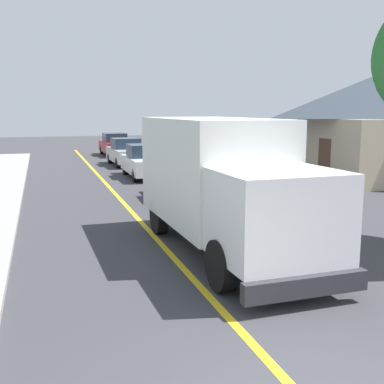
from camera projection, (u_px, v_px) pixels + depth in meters
name	position (u px, v px, depth m)	size (l,w,h in m)	color
centre_line_yellow	(142.00, 223.00, 14.67)	(0.16, 56.00, 0.01)	gold
box_truck	(222.00, 179.00, 11.59)	(2.56, 7.23, 3.20)	silver
parked_car_near	(185.00, 179.00, 18.30)	(2.01, 4.48, 1.67)	black
parked_car_mid	(145.00, 162.00, 24.34)	(1.81, 4.41, 1.67)	silver
parked_car_far	(126.00, 152.00, 29.72)	(1.93, 4.45, 1.67)	#B7B7BC
parked_car_furthest	(115.00, 145.00, 36.08)	(1.96, 4.46, 1.67)	maroon
stop_sign	(268.00, 154.00, 16.93)	(0.80, 0.10, 2.65)	gray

